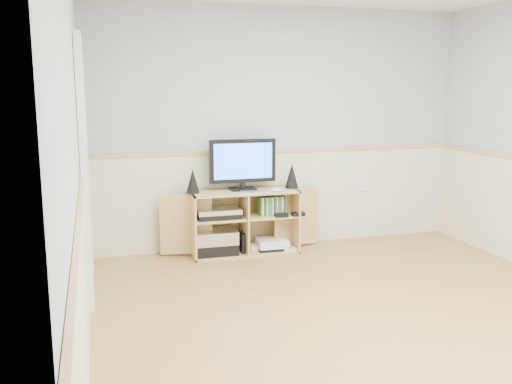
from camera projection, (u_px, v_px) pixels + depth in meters
room at (367, 155)px, 3.98m from camera, size 4.04×4.54×2.54m
media_cabinet at (243, 220)px, 5.87m from camera, size 1.70×0.41×0.65m
monitor at (243, 163)px, 5.76m from camera, size 0.68×0.18×0.52m
speaker_left at (193, 181)px, 5.62m from camera, size 0.13×0.13×0.24m
speaker_right at (292, 176)px, 5.90m from camera, size 0.14×0.14×0.26m
keyboard at (255, 192)px, 5.65m from camera, size 0.30×0.17×0.01m
mouse at (276, 190)px, 5.71m from camera, size 0.11×0.10×0.04m
av_components at (216, 234)px, 5.76m from camera, size 0.52×0.32×0.47m
game_consoles at (270, 244)px, 5.94m from camera, size 0.45×0.30×0.11m
game_cases at (272, 205)px, 5.86m from camera, size 0.27×0.13×0.19m
wall_outlet at (364, 185)px, 6.37m from camera, size 0.12×0.03×0.12m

